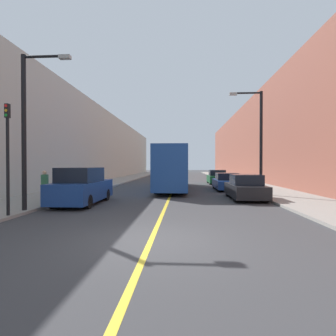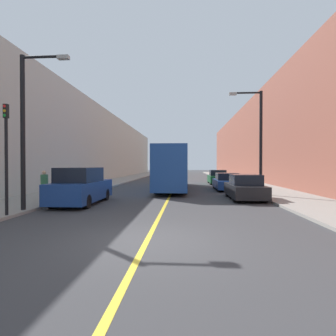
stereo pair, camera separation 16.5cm
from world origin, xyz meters
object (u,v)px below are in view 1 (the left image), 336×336
Objects in this scene: car_right_mid at (226,182)px; car_right_far at (217,178)px; car_right_near at (245,188)px; street_lamp_right at (258,136)px; bus at (173,168)px; street_lamp_left at (28,122)px; parked_suv_left at (82,187)px; pedestrian at (45,184)px; traffic_light at (8,155)px.

car_right_far reaches higher than car_right_mid.
car_right_near is 0.62× the size of street_lamp_right.
bus is 1.79× the size of street_lamp_right.
street_lamp_left is at bearing -150.06° from street_lamp_right.
car_right_far is at bearing 90.50° from car_right_near.
bus is 4.71m from car_right_mid.
car_right_mid is (-0.23, 5.83, -0.03)m from car_right_near.
car_right_mid is 5.64m from street_lamp_right.
parked_suv_left reaches higher than pedestrian.
parked_suv_left is at bearing 70.10° from traffic_light.
street_lamp_right reaches higher than car_right_near.
car_right_mid is at bearing 92.22° from car_right_near.
car_right_near is at bearing 31.06° from traffic_light.
car_right_near is 12.29m from street_lamp_left.
parked_suv_left is at bearing -116.78° from bus.
street_lamp_left reaches higher than parked_suv_left.
car_right_near is 0.98× the size of traffic_light.
bus is 2.54× the size of parked_suv_left.
street_lamp_right is 1.58× the size of traffic_light.
car_right_mid is at bearing -8.71° from bus.
car_right_far is 2.58× the size of pedestrian.
car_right_near is at bearing 6.83° from pedestrian.
pedestrian is at bearing -148.25° from car_right_mid.
street_lamp_right is (11.82, 6.80, 0.05)m from street_lamp_left.
car_right_far is 0.63× the size of street_lamp_left.
car_right_near is at bearing -54.08° from bus.
traffic_light is at bearing -114.77° from bus.
traffic_light is (-10.70, -6.45, 1.82)m from car_right_near.
car_right_near is (9.28, 2.52, -0.22)m from parked_suv_left.
pedestrian is (-11.96, -1.43, 0.30)m from car_right_near.
parked_suv_left reaches higher than car_right_far.
street_lamp_right is at bearing 21.32° from parked_suv_left.
car_right_far is (-0.11, 13.01, 0.01)m from car_right_near.
street_lamp_right reaches higher than traffic_light.
traffic_light is (-1.42, -3.93, 1.60)m from parked_suv_left.
street_lamp_right is (1.20, 1.57, 3.38)m from car_right_near.
traffic_light is (-10.48, -12.28, 1.86)m from car_right_mid.
bus is 2.79× the size of car_right_mid.
street_lamp_right is at bearing -71.45° from car_right_mid.
traffic_light is at bearing -75.97° from pedestrian.
street_lamp_left reaches higher than car_right_near.
car_right_far is 0.62× the size of street_lamp_right.
traffic_light reaches higher than bus.
parked_suv_left is at bearing 63.86° from street_lamp_left.
parked_suv_left is (-4.56, -9.04, -0.96)m from bus.
bus is 8.02m from street_lamp_right.
car_right_near is 13.02m from car_right_far.
parked_suv_left is at bearing -164.81° from car_right_near.
car_right_mid is at bearing -90.89° from car_right_far.
street_lamp_left reaches higher than car_right_mid.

